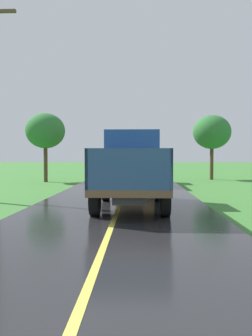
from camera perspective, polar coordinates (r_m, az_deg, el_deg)
name	(u,v)px	position (r m, az deg, el deg)	size (l,w,h in m)	color
banana_truck_near	(132,167)	(12.41, 1.04, 0.18)	(2.38, 5.82, 2.80)	#2D2D30
banana_truck_far	(136,162)	(22.56, 1.77, 1.03)	(2.38, 5.81, 2.80)	#2D2D30
roadside_tree_near_left	(212,132)	(27.33, 14.53, 5.95)	(2.97, 2.97, 5.12)	#4C3823
roadside_tree_mid_right	(45,131)	(24.80, -13.68, 6.18)	(2.82, 2.82, 4.97)	#4C3823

